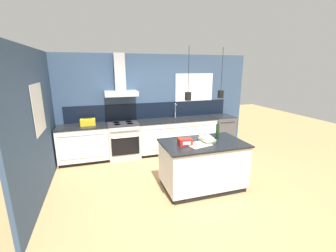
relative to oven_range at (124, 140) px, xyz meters
The scene contains 13 objects.
ground_plane 1.92m from the oven_range, 64.34° to the right, with size 16.00×16.00×0.00m, color tan.
wall_back 1.22m from the oven_range, 22.37° to the left, with size 5.60×2.46×2.60m.
wall_left 2.08m from the oven_range, 148.60° to the right, with size 0.08×3.80×2.60m.
counter_run_left 0.97m from the oven_range, behind, with size 1.18×0.64×0.91m.
counter_run_sink 1.45m from the oven_range, ahead, with size 2.14×0.64×1.32m.
oven_range is the anchor object (origin of this frame).
dishwasher 2.81m from the oven_range, ahead, with size 0.59×0.65×0.91m.
kitchen_island 2.34m from the oven_range, 57.60° to the right, with size 1.54×0.96×0.91m.
bottle_on_island 2.53m from the oven_range, 49.04° to the right, with size 0.07×0.07×0.36m.
book_stack 2.42m from the oven_range, 55.85° to the right, with size 0.26×0.35×0.10m.
red_supply_box 2.25m from the oven_range, 66.60° to the right, with size 0.24×0.17×0.12m.
paper_pile 2.39m from the oven_range, 61.66° to the right, with size 0.47×0.40×0.01m.
yellow_toolbox 0.99m from the oven_range, behind, with size 0.34×0.18×0.19m.
Camera 1 is at (-1.38, -3.87, 2.26)m, focal length 24.00 mm.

